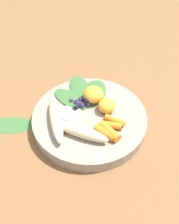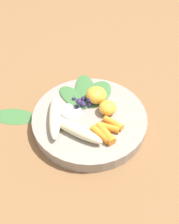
{
  "view_description": "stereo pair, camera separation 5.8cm",
  "coord_description": "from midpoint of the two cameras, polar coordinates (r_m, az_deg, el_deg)",
  "views": [
    {
      "loc": [
        -0.37,
        0.13,
        0.46
      ],
      "look_at": [
        0.0,
        0.0,
        0.04
      ],
      "focal_mm": 40.02,
      "sensor_mm": 36.0,
      "label": 1
    },
    {
      "loc": [
        -0.39,
        0.08,
        0.46
      ],
      "look_at": [
        0.0,
        0.0,
        0.04
      ],
      "focal_mm": 40.02,
      "sensor_mm": 36.0,
      "label": 2
    }
  ],
  "objects": [
    {
      "name": "banana_peeled_left",
      "position": [
        0.54,
        -0.13,
        -4.21
      ],
      "size": [
        0.11,
        0.12,
        0.03
      ],
      "primitive_type": "ellipsoid",
      "rotation": [
        0.0,
        0.0,
        3.96
      ],
      "color": "beige",
      "rests_on": "bowl"
    },
    {
      "name": "carrot_rear",
      "position": [
        0.56,
        8.4,
        -2.7
      ],
      "size": [
        0.05,
        0.04,
        0.01
      ],
      "primitive_type": "cylinder",
      "rotation": [
        0.0,
        1.57,
        3.86
      ],
      "color": "orange",
      "rests_on": "bowl"
    },
    {
      "name": "carrot_mid_right",
      "position": [
        0.55,
        7.43,
        -3.68
      ],
      "size": [
        0.04,
        0.05,
        0.02
      ],
      "primitive_type": "cylinder",
      "rotation": [
        0.0,
        1.57,
        4.17
      ],
      "color": "orange",
      "rests_on": "bowl"
    },
    {
      "name": "blueberry_pile",
      "position": [
        0.6,
        1.18,
        2.13
      ],
      "size": [
        0.04,
        0.05,
        0.03
      ],
      "color": "#2D234C",
      "rests_on": "bowl"
    },
    {
      "name": "bowl",
      "position": [
        0.6,
        2.77,
        -1.83
      ],
      "size": [
        0.27,
        0.27,
        0.03
      ],
      "primitive_type": "cylinder",
      "color": "gray",
      "rests_on": "ground_plane"
    },
    {
      "name": "kale_leaf_stray",
      "position": [
        0.64,
        -14.55,
        -1.02
      ],
      "size": [
        0.09,
        0.12,
        0.01
      ],
      "primitive_type": "ellipsoid",
      "rotation": [
        0.0,
        0.0,
        1.25
      ],
      "color": "#3D7038",
      "rests_on": "ground_plane"
    },
    {
      "name": "orange_segment_far",
      "position": [
        0.58,
        6.87,
        1.02
      ],
      "size": [
        0.04,
        0.04,
        0.03
      ],
      "primitive_type": "ellipsoid",
      "color": "#F4A833",
      "rests_on": "bowl"
    },
    {
      "name": "ground_plane",
      "position": [
        0.61,
        2.72,
        -2.81
      ],
      "size": [
        2.4,
        2.4,
        0.0
      ],
      "primitive_type": "plane",
      "color": "brown"
    },
    {
      "name": "kale_leaf_rear",
      "position": [
        0.62,
        -1.03,
        3.3
      ],
      "size": [
        0.11,
        0.09,
        0.01
      ],
      "primitive_type": "ellipsoid",
      "rotation": [
        0.0,
        0.0,
        6.79
      ],
      "color": "#3D7038",
      "rests_on": "bowl"
    },
    {
      "name": "orange_segment_near",
      "position": [
        0.6,
        4.29,
        3.75
      ],
      "size": [
        0.05,
        0.05,
        0.04
      ],
      "primitive_type": "ellipsoid",
      "color": "#F4A833",
      "rests_on": "bowl"
    },
    {
      "name": "kale_leaf_left",
      "position": [
        0.63,
        4.29,
        4.05
      ],
      "size": [
        0.12,
        0.12,
        0.01
      ],
      "primitive_type": "ellipsoid",
      "rotation": [
        0.0,
        0.0,
        5.6
      ],
      "color": "#3D7038",
      "rests_on": "bowl"
    },
    {
      "name": "coconut_shred_patch",
      "position": [
        0.59,
        -1.41,
        0.1
      ],
      "size": [
        0.05,
        0.05,
        0.0
      ],
      "primitive_type": "cylinder",
      "color": "white",
      "rests_on": "bowl"
    },
    {
      "name": "carrot_front",
      "position": [
        0.54,
        5.63,
        -5.25
      ],
      "size": [
        0.05,
        0.04,
        0.02
      ],
      "primitive_type": "cylinder",
      "rotation": [
        0.0,
        1.57,
        3.7
      ],
      "color": "orange",
      "rests_on": "bowl"
    },
    {
      "name": "kale_leaf_right",
      "position": [
        0.64,
        1.63,
        4.88
      ],
      "size": [
        0.13,
        0.06,
        0.01
      ],
      "primitive_type": "ellipsoid",
      "rotation": [
        0.0,
        0.0,
        6.18
      ],
      "color": "#3D7038",
      "rests_on": "bowl"
    },
    {
      "name": "banana_peeled_right",
      "position": [
        0.56,
        -4.98,
        -1.23
      ],
      "size": [
        0.14,
        0.04,
        0.03
      ],
      "primitive_type": "ellipsoid",
      "rotation": [
        0.0,
        0.0,
        3.01
      ],
      "color": "beige",
      "rests_on": "bowl"
    },
    {
      "name": "carrot_mid_left",
      "position": [
        0.54,
        6.73,
        -5.09
      ],
      "size": [
        0.06,
        0.04,
        0.02
      ],
      "primitive_type": "cylinder",
      "rotation": [
        0.0,
        1.57,
        3.48
      ],
      "color": "orange",
      "rests_on": "bowl"
    }
  ]
}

